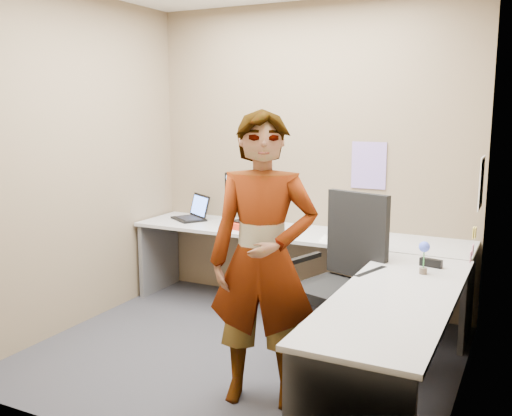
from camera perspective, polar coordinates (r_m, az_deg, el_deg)
The scene contains 20 objects.
ground at distance 4.34m, azimuth -1.38°, elevation -14.33°, with size 3.00×3.00×0.00m, color #29292E.
wall_back at distance 5.16m, azimuth 5.34°, elevation 5.10°, with size 3.00×3.00×0.00m, color brown.
wall_right at distance 3.54m, azimuth 20.57°, elevation 2.25°, with size 2.70×2.70×0.00m, color brown.
wall_left at distance 4.86m, azimuth -17.34°, elevation 4.39°, with size 2.70×2.70×0.00m, color brown.
desk at distance 4.30m, azimuth 6.20°, elevation -6.25°, with size 2.98×2.58×0.73m.
paper_ream at distance 5.05m, azimuth -1.32°, elevation -1.74°, with size 0.28×0.21×0.06m, color red.
monitor at distance 5.02m, azimuth -1.26°, elevation 1.41°, with size 0.44×0.19×0.42m.
laptop at distance 5.49m, azimuth -6.26°, elevation -0.51°, with size 0.42×0.41×0.23m.
trackball_mouse at distance 4.86m, azimuth 1.44°, elevation -2.25°, with size 0.12×0.08×0.07m.
origami at distance 4.61m, azimuth 6.93°, elevation -2.94°, with size 0.10×0.10×0.06m, color white.
stapler at distance 4.03m, azimuth 17.09°, elevation -5.26°, with size 0.15×0.04×0.06m, color black.
flower at distance 3.82m, azimuth 16.46°, elevation -4.27°, with size 0.07×0.07×0.22m.
calendar_purple at distance 4.98m, azimuth 11.21°, elevation 4.20°, with size 0.30×0.01×0.40m, color #846BB7.
calendar_white at distance 4.44m, azimuth 21.61°, elevation 2.35°, with size 0.01×0.28×0.38m, color white.
sticky_note_a at distance 4.14m, azimuth 20.91°, elevation -2.33°, with size 0.01×0.07×0.07m, color #F2E059.
sticky_note_b at distance 4.22m, azimuth 20.87°, elevation -3.92°, with size 0.01×0.07×0.07m, color pink.
sticky_note_c at distance 4.11m, azimuth 20.68°, elevation -4.56°, with size 0.01×0.07×0.07m, color pink.
sticky_note_d at distance 4.30m, azimuth 21.09°, elevation -2.33°, with size 0.01×0.07×0.07m, color #F2E059.
office_chair at distance 4.11m, azimuth 8.54°, elevation -8.63°, with size 0.68×0.66×1.18m.
person at distance 3.42m, azimuth 0.70°, elevation -5.24°, with size 0.65×0.43×1.78m, color #999399.
Camera 1 is at (1.85, -3.49, 1.79)m, focal length 40.00 mm.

